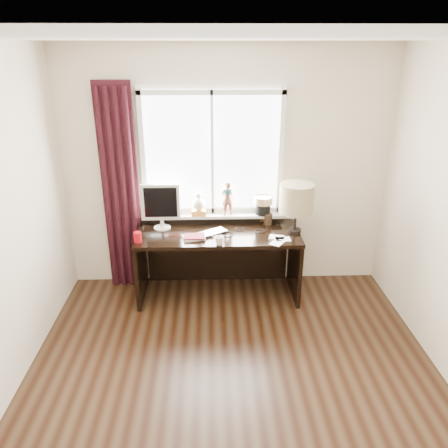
{
  "coord_description": "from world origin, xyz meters",
  "views": [
    {
      "loc": [
        -0.18,
        -2.54,
        2.58
      ],
      "look_at": [
        -0.05,
        1.25,
        1.0
      ],
      "focal_mm": 35.0,
      "sensor_mm": 36.0,
      "label": 1
    }
  ],
  "objects_px": {
    "red_cup": "(138,237)",
    "monitor": "(161,204)",
    "laptop": "(211,233)",
    "table_lamp": "(297,199)",
    "desk": "(218,249)",
    "mug": "(219,240)"
  },
  "relations": [
    {
      "from": "mug",
      "to": "red_cup",
      "type": "bearing_deg",
      "value": 173.83
    },
    {
      "from": "laptop",
      "to": "table_lamp",
      "type": "bearing_deg",
      "value": -30.95
    },
    {
      "from": "mug",
      "to": "table_lamp",
      "type": "relative_size",
      "value": 0.17
    },
    {
      "from": "laptop",
      "to": "mug",
      "type": "xyz_separation_m",
      "value": [
        0.08,
        -0.26,
        0.03
      ]
    },
    {
      "from": "table_lamp",
      "to": "monitor",
      "type": "bearing_deg",
      "value": 174.38
    },
    {
      "from": "laptop",
      "to": "red_cup",
      "type": "bearing_deg",
      "value": 160.44
    },
    {
      "from": "table_lamp",
      "to": "red_cup",
      "type": "bearing_deg",
      "value": -172.94
    },
    {
      "from": "laptop",
      "to": "red_cup",
      "type": "height_order",
      "value": "red_cup"
    },
    {
      "from": "laptop",
      "to": "monitor",
      "type": "bearing_deg",
      "value": 129.79
    },
    {
      "from": "mug",
      "to": "monitor",
      "type": "distance_m",
      "value": 0.77
    },
    {
      "from": "desk",
      "to": "table_lamp",
      "type": "distance_m",
      "value": 1.01
    },
    {
      "from": "red_cup",
      "to": "table_lamp",
      "type": "height_order",
      "value": "table_lamp"
    },
    {
      "from": "desk",
      "to": "monitor",
      "type": "relative_size",
      "value": 3.47
    },
    {
      "from": "monitor",
      "to": "table_lamp",
      "type": "xyz_separation_m",
      "value": [
        1.39,
        -0.14,
        0.09
      ]
    },
    {
      "from": "table_lamp",
      "to": "desk",
      "type": "bearing_deg",
      "value": 172.06
    },
    {
      "from": "mug",
      "to": "red_cup",
      "type": "xyz_separation_m",
      "value": [
        -0.81,
        0.09,
        0.01
      ]
    },
    {
      "from": "red_cup",
      "to": "monitor",
      "type": "relative_size",
      "value": 0.21
    },
    {
      "from": "laptop",
      "to": "desk",
      "type": "distance_m",
      "value": 0.3
    },
    {
      "from": "monitor",
      "to": "table_lamp",
      "type": "relative_size",
      "value": 0.94
    },
    {
      "from": "laptop",
      "to": "desk",
      "type": "xyz_separation_m",
      "value": [
        0.07,
        0.14,
        -0.26
      ]
    },
    {
      "from": "mug",
      "to": "desk",
      "type": "distance_m",
      "value": 0.49
    },
    {
      "from": "desk",
      "to": "monitor",
      "type": "xyz_separation_m",
      "value": [
        -0.59,
        0.03,
        0.52
      ]
    }
  ]
}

